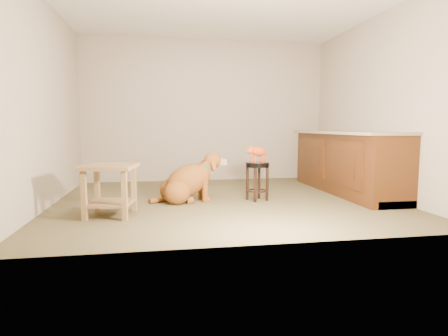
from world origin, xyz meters
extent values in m
cube|color=brown|center=(0.00, 0.00, 0.00)|extent=(4.50, 4.00, 0.01)
cube|color=#A49784|center=(0.00, 2.00, 1.30)|extent=(4.50, 0.04, 2.60)
cube|color=#A49784|center=(0.00, -2.00, 1.30)|extent=(4.50, 0.04, 2.60)
cube|color=#A49784|center=(-2.25, 0.00, 1.30)|extent=(0.04, 4.00, 2.60)
cube|color=#A49784|center=(2.25, 0.00, 1.30)|extent=(0.04, 4.00, 2.60)
cube|color=silver|center=(0.00, 0.00, 2.60)|extent=(4.50, 4.00, 0.04)
cube|color=#43220C|center=(1.95, 0.30, 0.45)|extent=(0.60, 2.50, 0.90)
cube|color=gray|center=(1.92, 0.30, 0.92)|extent=(0.70, 2.56, 0.04)
cube|color=black|center=(1.99, 0.30, 0.05)|extent=(0.52, 2.50, 0.10)
cube|color=#43220C|center=(1.64, -0.25, 0.50)|extent=(0.02, 0.90, 0.62)
cube|color=#43220C|center=(1.64, 0.85, 0.50)|extent=(0.02, 0.90, 0.62)
cube|color=#371B09|center=(1.63, -0.25, 0.50)|extent=(0.02, 0.60, 0.40)
cube|color=#371B09|center=(1.63, 0.85, 0.50)|extent=(0.02, 0.60, 0.40)
cylinder|color=black|center=(0.50, 0.03, 0.23)|extent=(0.04, 0.04, 0.46)
cylinder|color=black|center=(0.32, -0.03, 0.23)|extent=(0.04, 0.04, 0.46)
cylinder|color=black|center=(0.57, -0.15, 0.23)|extent=(0.04, 0.04, 0.46)
cylinder|color=black|center=(0.38, -0.22, 0.23)|extent=(0.04, 0.04, 0.46)
torus|color=black|center=(0.44, -0.09, 0.13)|extent=(0.34, 0.34, 0.02)
cylinder|color=black|center=(0.44, -0.09, 0.49)|extent=(0.32, 0.32, 0.06)
cube|color=brown|center=(2.01, 0.96, 0.33)|extent=(0.04, 0.04, 0.65)
cube|color=brown|center=(1.71, 0.99, 0.33)|extent=(0.04, 0.04, 0.65)
cube|color=brown|center=(1.99, 0.67, 0.33)|extent=(0.04, 0.04, 0.65)
cube|color=brown|center=(1.69, 0.69, 0.33)|extent=(0.04, 0.04, 0.65)
cube|color=brown|center=(1.85, 0.83, 0.67)|extent=(0.40, 0.40, 0.04)
cube|color=olive|center=(-1.18, -0.51, 0.27)|extent=(0.06, 0.06, 0.54)
cube|color=olive|center=(-1.60, -0.44, 0.27)|extent=(0.06, 0.06, 0.54)
cube|color=olive|center=(-1.25, -0.94, 0.27)|extent=(0.06, 0.06, 0.54)
cube|color=olive|center=(-1.67, -0.87, 0.27)|extent=(0.06, 0.06, 0.54)
cube|color=olive|center=(-1.42, -0.69, 0.56)|extent=(0.65, 0.65, 0.04)
cube|color=olive|center=(-1.42, -0.69, 0.15)|extent=(0.55, 0.55, 0.03)
ellipsoid|color=brown|center=(-0.70, 0.08, 0.15)|extent=(0.39, 0.34, 0.32)
ellipsoid|color=brown|center=(-0.65, -0.17, 0.15)|extent=(0.39, 0.34, 0.32)
cylinder|color=brown|center=(-0.54, 0.13, 0.04)|extent=(0.10, 0.11, 0.10)
cylinder|color=brown|center=(-0.48, -0.16, 0.04)|extent=(0.10, 0.11, 0.10)
ellipsoid|color=brown|center=(-0.51, -0.01, 0.28)|extent=(0.78, 0.50, 0.65)
ellipsoid|color=brown|center=(-0.33, 0.02, 0.36)|extent=(0.32, 0.34, 0.33)
cylinder|color=brown|center=(-0.30, 0.12, 0.19)|extent=(0.10, 0.10, 0.38)
cylinder|color=brown|center=(-0.27, -0.06, 0.19)|extent=(0.10, 0.10, 0.38)
sphere|color=brown|center=(-0.28, 0.12, 0.02)|extent=(0.10, 0.10, 0.10)
sphere|color=brown|center=(-0.24, -0.05, 0.02)|extent=(0.10, 0.10, 0.10)
cylinder|color=brown|center=(-0.25, 0.04, 0.46)|extent=(0.26, 0.21, 0.24)
ellipsoid|color=brown|center=(-0.15, 0.05, 0.54)|extent=(0.28, 0.26, 0.23)
cube|color=#93795B|center=(-0.03, 0.08, 0.52)|extent=(0.17, 0.11, 0.10)
sphere|color=black|center=(0.05, 0.09, 0.53)|extent=(0.06, 0.06, 0.06)
cube|color=brown|center=(-0.19, 0.15, 0.51)|extent=(0.06, 0.07, 0.17)
cube|color=brown|center=(-0.15, -0.05, 0.51)|extent=(0.06, 0.07, 0.17)
torus|color=#0C5461|center=(-0.25, 0.04, 0.45)|extent=(0.17, 0.23, 0.20)
cylinder|color=#D8BF4C|center=(-0.20, 0.05, 0.38)|extent=(0.01, 0.04, 0.04)
cylinder|color=brown|center=(-0.88, -0.03, 0.03)|extent=(0.29, 0.21, 0.07)
ellipsoid|color=#A03610|center=(0.46, -0.09, 0.67)|extent=(0.28, 0.20, 0.16)
cylinder|color=#A03610|center=(0.37, -0.08, 0.57)|extent=(0.02, 0.02, 0.10)
sphere|color=#A03610|center=(0.37, -0.08, 0.54)|extent=(0.03, 0.03, 0.03)
cylinder|color=#A03610|center=(0.40, -0.14, 0.57)|extent=(0.02, 0.02, 0.10)
sphere|color=#A03610|center=(0.40, -0.14, 0.54)|extent=(0.03, 0.03, 0.03)
cylinder|color=#A03610|center=(0.50, -0.04, 0.57)|extent=(0.02, 0.02, 0.10)
sphere|color=#A03610|center=(0.50, -0.04, 0.54)|extent=(0.03, 0.03, 0.03)
cylinder|color=#A03610|center=(0.53, -0.10, 0.57)|extent=(0.02, 0.02, 0.10)
sphere|color=#A03610|center=(0.53, -0.10, 0.54)|extent=(0.03, 0.03, 0.03)
sphere|color=#A03610|center=(0.33, -0.13, 0.69)|extent=(0.09, 0.09, 0.09)
sphere|color=#A03610|center=(0.29, -0.14, 0.68)|extent=(0.04, 0.04, 0.04)
sphere|color=brown|center=(0.28, -0.15, 0.68)|extent=(0.01, 0.01, 0.01)
cone|color=#A03610|center=(0.33, -0.10, 0.74)|extent=(0.05, 0.05, 0.04)
cone|color=#C66B60|center=(0.33, -0.10, 0.74)|extent=(0.03, 0.03, 0.03)
cone|color=#A03610|center=(0.35, -0.16, 0.74)|extent=(0.05, 0.05, 0.04)
cone|color=#C66B60|center=(0.35, -0.16, 0.74)|extent=(0.03, 0.03, 0.03)
cylinder|color=#A03610|center=(0.57, -0.01, 0.55)|extent=(0.16, 0.15, 0.09)
camera|label=1|loc=(-0.87, -5.00, 1.00)|focal=30.00mm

